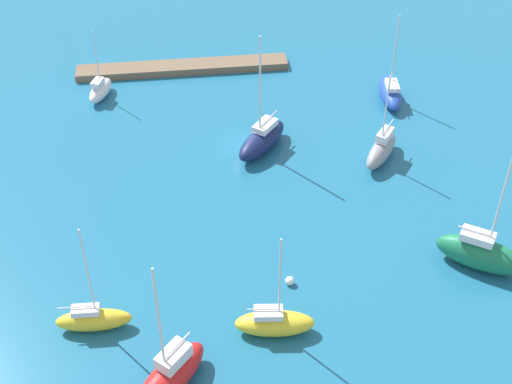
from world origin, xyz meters
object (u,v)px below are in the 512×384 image
(sailboat_white_east_end, at_px, (100,90))
(sailboat_gray_inner_mooring, at_px, (382,149))
(sailboat_green_lone_north, at_px, (481,253))
(mooring_buoy_white, at_px, (290,281))
(sailboat_blue_off_beacon, at_px, (390,92))
(sailboat_yellow_lone_south, at_px, (274,322))
(pier_dock, at_px, (183,67))
(sailboat_red_near_pier, at_px, (170,375))
(sailboat_yellow_mid_basin, at_px, (93,319))
(sailboat_navy_center_basin, at_px, (262,139))

(sailboat_white_east_end, bearing_deg, sailboat_gray_inner_mooring, -97.56)
(sailboat_green_lone_north, height_order, sailboat_white_east_end, sailboat_green_lone_north)
(mooring_buoy_white, bearing_deg, sailboat_blue_off_beacon, -120.38)
(sailboat_yellow_lone_south, relative_size, mooring_buoy_white, 12.79)
(pier_dock, height_order, sailboat_gray_inner_mooring, sailboat_gray_inner_mooring)
(sailboat_yellow_lone_south, bearing_deg, pier_dock, 103.35)
(sailboat_yellow_lone_south, xyz_separation_m, sailboat_green_lone_north, (-18.38, -4.95, 0.51))
(pier_dock, distance_m, sailboat_red_near_pier, 45.96)
(mooring_buoy_white, bearing_deg, sailboat_yellow_mid_basin, 9.86)
(sailboat_yellow_lone_south, height_order, sailboat_blue_off_beacon, sailboat_blue_off_beacon)
(sailboat_white_east_end, bearing_deg, mooring_buoy_white, -131.05)
(sailboat_yellow_lone_south, distance_m, sailboat_white_east_end, 39.50)
(sailboat_yellow_lone_south, relative_size, sailboat_red_near_pier, 0.79)
(sailboat_yellow_mid_basin, bearing_deg, sailboat_yellow_lone_south, -6.81)
(sailboat_white_east_end, relative_size, sailboat_yellow_mid_basin, 0.80)
(sailboat_blue_off_beacon, distance_m, sailboat_red_near_pier, 44.57)
(sailboat_red_near_pier, bearing_deg, sailboat_navy_center_basin, -158.48)
(sailboat_yellow_lone_south, xyz_separation_m, sailboat_red_near_pier, (8.12, 4.23, 0.36))
(sailboat_blue_off_beacon, xyz_separation_m, sailboat_white_east_end, (32.87, -4.61, -0.08))
(sailboat_white_east_end, bearing_deg, sailboat_navy_center_basin, -105.07)
(sailboat_green_lone_north, relative_size, sailboat_yellow_mid_basin, 1.15)
(sailboat_yellow_lone_south, height_order, sailboat_red_near_pier, sailboat_red_near_pier)
(sailboat_gray_inner_mooring, height_order, sailboat_yellow_mid_basin, sailboat_yellow_mid_basin)
(pier_dock, bearing_deg, mooring_buoy_white, 101.32)
(sailboat_red_near_pier, bearing_deg, pier_dock, -142.05)
(sailboat_yellow_lone_south, xyz_separation_m, mooring_buoy_white, (-2.01, -4.85, -0.67))
(sailboat_white_east_end, distance_m, sailboat_red_near_pier, 41.35)
(pier_dock, distance_m, sailboat_gray_inner_mooring, 28.34)
(pier_dock, height_order, sailboat_blue_off_beacon, sailboat_blue_off_beacon)
(sailboat_white_east_end, bearing_deg, sailboat_blue_off_beacon, -77.20)
(sailboat_blue_off_beacon, relative_size, sailboat_white_east_end, 1.24)
(sailboat_yellow_lone_south, height_order, sailboat_green_lone_north, sailboat_green_lone_north)
(pier_dock, xyz_separation_m, sailboat_gray_inner_mooring, (-19.34, 20.69, 0.88))
(pier_dock, xyz_separation_m, sailboat_yellow_mid_basin, (8.60, 39.56, 0.59))
(sailboat_white_east_end, height_order, sailboat_yellow_mid_basin, sailboat_yellow_mid_basin)
(sailboat_yellow_lone_south, distance_m, sailboat_green_lone_north, 19.04)
(sailboat_red_near_pier, height_order, sailboat_navy_center_basin, sailboat_navy_center_basin)
(sailboat_blue_off_beacon, height_order, sailboat_white_east_end, sailboat_blue_off_beacon)
(sailboat_green_lone_north, bearing_deg, sailboat_navy_center_basin, 163.09)
(sailboat_yellow_mid_basin, distance_m, mooring_buoy_white, 16.22)
(sailboat_red_near_pier, relative_size, sailboat_yellow_mid_basin, 1.21)
(sailboat_blue_off_beacon, relative_size, sailboat_red_near_pier, 0.82)
(sailboat_blue_off_beacon, relative_size, sailboat_navy_center_basin, 0.78)
(sailboat_green_lone_north, xyz_separation_m, sailboat_yellow_mid_basin, (32.34, 2.88, -0.54))
(sailboat_gray_inner_mooring, bearing_deg, sailboat_yellow_lone_south, 2.41)
(sailboat_green_lone_north, relative_size, sailboat_navy_center_basin, 0.90)
(sailboat_red_near_pier, bearing_deg, sailboat_yellow_mid_basin, -95.83)
(sailboat_green_lone_north, bearing_deg, sailboat_red_near_pier, -127.97)
(sailboat_yellow_lone_south, relative_size, sailboat_blue_off_beacon, 0.95)
(sailboat_gray_inner_mooring, bearing_deg, sailboat_white_east_end, -82.18)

